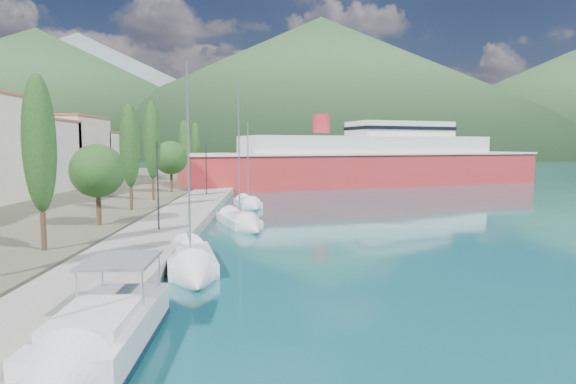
{
  "coord_description": "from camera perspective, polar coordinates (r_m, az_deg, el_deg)",
  "views": [
    {
      "loc": [
        -1.0,
        -18.32,
        6.65
      ],
      "look_at": [
        0.0,
        14.0,
        3.5
      ],
      "focal_mm": 30.0,
      "sensor_mm": 36.0,
      "label": 1
    }
  ],
  "objects": [
    {
      "name": "motor_cruiser",
      "position": [
        15.61,
        -22.81,
        -17.83
      ],
      "size": [
        2.8,
        9.35,
        3.44
      ],
      "color": "black",
      "rests_on": "ground"
    },
    {
      "name": "lamp_posts",
      "position": [
        35.36,
        -14.85,
        1.21
      ],
      "size": [
        0.15,
        46.55,
        6.06
      ],
      "color": "#2D2D33",
      "rests_on": "quay"
    },
    {
      "name": "sailboat_far",
      "position": [
        51.15,
        -4.4,
        -1.6
      ],
      "size": [
        3.89,
        7.13,
        10.0
      ],
      "color": "silver",
      "rests_on": "ground"
    },
    {
      "name": "sailboat_near",
      "position": [
        25.24,
        -11.23,
        -9.06
      ],
      "size": [
        4.38,
        8.73,
        12.03
      ],
      "color": "silver",
      "rests_on": "ground"
    },
    {
      "name": "sailboat_mid",
      "position": [
        38.76,
        -5.06,
        -3.88
      ],
      "size": [
        5.11,
        8.97,
        12.53
      ],
      "color": "silver",
      "rests_on": "ground"
    },
    {
      "name": "quay",
      "position": [
        45.47,
        -11.9,
        -2.46
      ],
      "size": [
        5.0,
        88.0,
        0.8
      ],
      "primitive_type": "cube",
      "color": "gray",
      "rests_on": "ground"
    },
    {
      "name": "hills_far",
      "position": [
        655.99,
        10.74,
        11.66
      ],
      "size": [
        1480.0,
        900.0,
        180.0
      ],
      "color": "slate",
      "rests_on": "ground"
    },
    {
      "name": "ground",
      "position": [
        138.49,
        -1.36,
        2.81
      ],
      "size": [
        1400.0,
        1400.0,
        0.0
      ],
      "primitive_type": "plane",
      "color": "#13525B"
    },
    {
      "name": "hills_near",
      "position": [
        405.41,
        12.63,
        11.46
      ],
      "size": [
        1010.0,
        520.0,
        115.0
      ],
      "color": "#2F502C",
      "rests_on": "ground"
    },
    {
      "name": "tree_row",
      "position": [
        51.45,
        -16.5,
        4.49
      ],
      "size": [
        4.26,
        62.1,
        10.69
      ],
      "color": "#47301E",
      "rests_on": "land_strip"
    },
    {
      "name": "ferry",
      "position": [
        82.04,
        9.49,
        3.44
      ],
      "size": [
        62.36,
        32.17,
        12.2
      ],
      "color": "red",
      "rests_on": "ground"
    }
  ]
}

